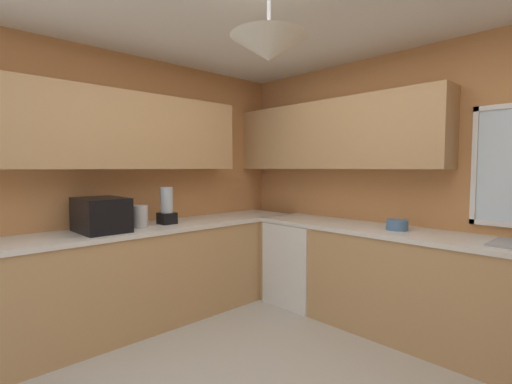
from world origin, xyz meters
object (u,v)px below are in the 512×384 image
(kettle, at_px, (141,216))
(dishwasher, at_px, (301,262))
(bowl, at_px, (397,225))
(blender_appliance, at_px, (167,207))
(microwave, at_px, (101,215))

(kettle, bearing_deg, dishwasher, 67.33)
(bowl, bearing_deg, blender_appliance, -143.12)
(kettle, relative_size, blender_appliance, 0.57)
(microwave, distance_m, bowl, 2.56)
(microwave, xyz_separation_m, bowl, (1.71, 1.91, -0.10))
(dishwasher, height_order, bowl, bowl)
(kettle, distance_m, blender_appliance, 0.29)
(microwave, relative_size, blender_appliance, 1.33)
(dishwasher, relative_size, microwave, 1.82)
(blender_appliance, bearing_deg, bowl, 36.88)
(dishwasher, xyz_separation_m, microwave, (-0.66, -1.88, 0.63))
(dishwasher, distance_m, bowl, 1.17)
(microwave, xyz_separation_m, blender_appliance, (-0.00, 0.63, 0.02))
(kettle, bearing_deg, microwave, -93.29)
(blender_appliance, bearing_deg, dishwasher, 62.17)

